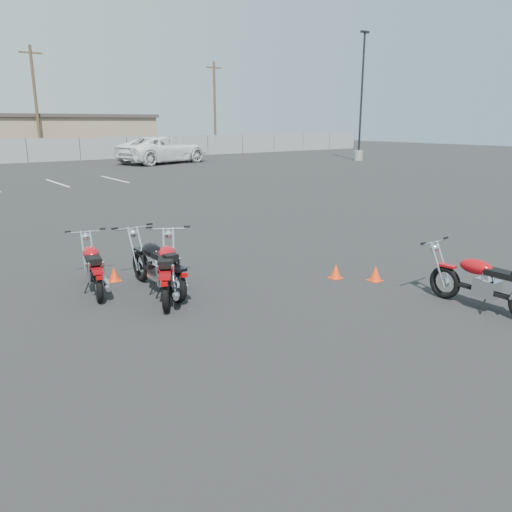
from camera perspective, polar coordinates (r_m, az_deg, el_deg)
ground at (r=8.67m, az=1.30°, el=-5.19°), size 120.00×120.00×0.00m
motorcycle_front_red at (r=9.54m, az=-18.06°, el=-1.26°), size 0.86×1.97×0.97m
motorcycle_second_black at (r=9.20m, az=-11.16°, el=-1.11°), size 0.84×2.17×1.06m
motorcycle_third_red at (r=8.89m, az=-10.04°, el=-1.62°), size 1.44×2.08×1.07m
motorcycle_rear_red at (r=8.96m, az=24.72°, el=-2.84°), size 0.80×2.06×1.01m
training_cone_near at (r=10.01m, az=9.10°, el=-1.73°), size 0.24×0.24×0.28m
training_cone_far at (r=10.00m, az=13.50°, el=-1.93°), size 0.25×0.25×0.30m
training_cone_extra at (r=10.10m, az=-15.91°, el=-1.99°), size 0.23×0.23×0.28m
light_pole_east at (r=41.58m, az=11.78°, el=14.03°), size 0.80×0.70×9.65m
tan_building_east at (r=52.61m, az=-20.50°, el=12.91°), size 14.40×9.40×3.70m
utility_pole_c at (r=46.76m, az=-23.87°, el=15.91°), size 1.80×0.24×9.00m
utility_pole_d at (r=54.75m, az=-4.74°, el=16.79°), size 1.80×0.24×9.00m
white_van at (r=38.76m, az=-10.60°, el=12.67°), size 5.09×8.67×3.09m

